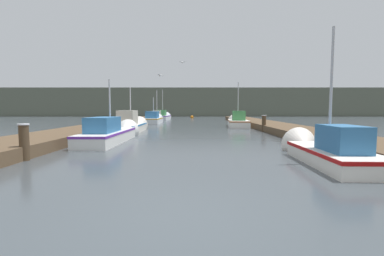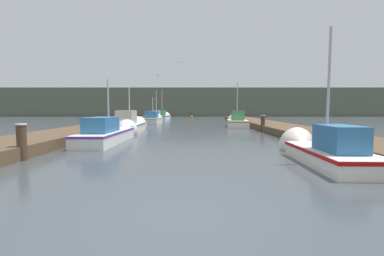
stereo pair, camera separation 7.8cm
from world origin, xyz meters
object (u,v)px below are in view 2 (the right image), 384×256
mooring_piling_0 (263,123)px  fishing_boat_1 (111,133)px  fishing_boat_5 (157,118)px  seagull_1 (181,62)px  mooring_piling_1 (22,142)px  fishing_boat_4 (153,119)px  channel_buoy (192,117)px  fishing_boat_2 (130,125)px  fishing_boat_3 (237,122)px  fishing_boat_6 (163,117)px  seagull_lead (160,76)px  fishing_boat_0 (321,150)px

mooring_piling_0 → fishing_boat_1: bearing=-150.1°
fishing_boat_5 → seagull_1: bearing=-72.6°
mooring_piling_1 → mooring_piling_0: bearing=44.5°
fishing_boat_4 → seagull_1: seagull_1 is taller
fishing_boat_5 → channel_buoy: size_ratio=4.23×
fishing_boat_2 → fishing_boat_3: 10.25m
fishing_boat_5 → channel_buoy: bearing=65.8°
fishing_boat_3 → fishing_boat_6: 15.89m
channel_buoy → seagull_lead: seagull_lead is taller
fishing_boat_0 → fishing_boat_5: size_ratio=1.00×
fishing_boat_1 → fishing_boat_3: 13.65m
fishing_boat_1 → fishing_boat_6: size_ratio=1.28×
fishing_boat_4 → mooring_piling_0: 14.07m
seagull_1 → fishing_boat_3: bearing=176.9°
mooring_piling_0 → seagull_1: (-6.13, 4.92, 5.24)m
mooring_piling_0 → mooring_piling_1: (-10.64, -10.46, 0.00)m
mooring_piling_0 → seagull_1: 9.44m
fishing_boat_2 → fishing_boat_4: fishing_boat_2 is taller
fishing_boat_3 → channel_buoy: (-4.28, 20.96, -0.27)m
seagull_1 → fishing_boat_0: bearing=99.8°
fishing_boat_4 → mooring_piling_1: 20.80m
fishing_boat_6 → mooring_piling_1: (-1.15, -29.27, 0.14)m
mooring_piling_1 → fishing_boat_6: bearing=87.7°
fishing_boat_4 → fishing_boat_3: bearing=-28.4°
mooring_piling_0 → fishing_boat_0: bearing=-95.7°
fishing_boat_2 → fishing_boat_6: size_ratio=1.12×
fishing_boat_0 → fishing_boat_5: 26.50m
fishing_boat_0 → mooring_piling_0: fishing_boat_0 is taller
fishing_boat_2 → seagull_lead: size_ratio=10.43×
seagull_lead → seagull_1: (1.46, 4.06, 1.70)m
fishing_boat_3 → fishing_boat_1: bearing=-122.0°
fishing_boat_2 → channel_buoy: fishing_boat_2 is taller
mooring_piling_1 → seagull_lead: (3.05, 11.32, 3.54)m
fishing_boat_6 → channel_buoy: (4.24, 7.54, -0.30)m
fishing_boat_1 → mooring_piling_1: (-1.28, -5.08, 0.18)m
fishing_boat_2 → fishing_boat_6: (0.18, 18.85, -0.01)m
fishing_boat_1 → fishing_boat_6: 24.18m
fishing_boat_0 → seagull_1: bearing=110.1°
channel_buoy → seagull_1: seagull_1 is taller
mooring_piling_0 → seagull_lead: (-7.59, 0.86, 3.54)m
channel_buoy → seagull_lead: 25.90m
fishing_boat_2 → channel_buoy: 26.76m
fishing_boat_4 → seagull_1: bearing=-56.1°
fishing_boat_2 → seagull_1: size_ratio=9.84×
fishing_boat_6 → mooring_piling_1: fishing_boat_6 is taller
fishing_boat_6 → mooring_piling_1: size_ratio=4.11×
fishing_boat_4 → mooring_piling_0: bearing=-45.7°
fishing_boat_1 → fishing_boat_5: fishing_boat_5 is taller
mooring_piling_0 → seagull_lead: 8.42m
fishing_boat_5 → mooring_piling_1: (-0.89, -24.91, 0.15)m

